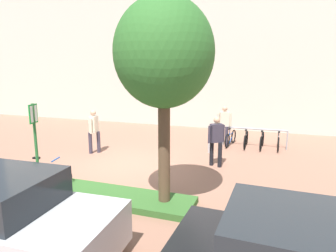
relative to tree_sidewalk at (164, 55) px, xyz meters
name	(u,v)px	position (x,y,z in m)	size (l,w,h in m)	color
ground_plane	(124,166)	(-2.34, 2.42, -3.60)	(60.00, 60.00, 0.00)	#936651
building_facade	(188,37)	(-2.34, 10.40, 1.40)	(28.00, 1.20, 10.00)	beige
planter_strip	(68,189)	(-2.77, -0.07, -3.52)	(7.00, 1.10, 0.16)	#336028
tree_sidewalk	(164,55)	(0.00, 0.00, 0.00)	(2.24, 2.24, 4.87)	brown
parking_sign_post	(35,133)	(-3.72, -0.07, -2.04)	(0.10, 0.36, 2.38)	#2D7238
bike_at_sign	(44,174)	(-3.64, 0.05, -3.25)	(1.66, 0.49, 0.86)	black
bike_rack_cluster	(254,139)	(1.72, 6.37, -3.25)	(2.66, 1.63, 0.83)	#99999E
bollard_steel	(210,142)	(0.13, 4.96, -3.15)	(0.16, 0.16, 0.90)	#ADADB2
person_shirt_blue	(94,129)	(-4.17, 3.44, -2.62)	(0.37, 0.60, 1.72)	#383342
person_suited_dark	(216,138)	(0.63, 3.41, -2.62)	(0.50, 0.43, 1.72)	black
person_shirt_white	(224,123)	(0.47, 6.29, -2.62)	(0.58, 0.36, 1.72)	#383342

